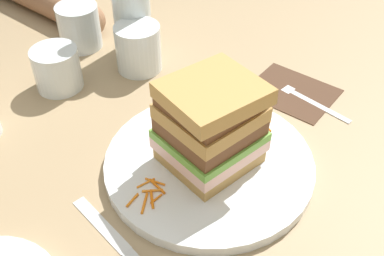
# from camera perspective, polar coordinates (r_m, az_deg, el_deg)

# --- Properties ---
(ground_plane) EXTENTS (3.00, 3.00, 0.00)m
(ground_plane) POSITION_cam_1_polar(r_m,az_deg,el_deg) (0.66, 1.05, -3.65)
(ground_plane) COLOR #9E8460
(main_plate) EXTENTS (0.29, 0.29, 0.02)m
(main_plate) POSITION_cam_1_polar(r_m,az_deg,el_deg) (0.64, 2.10, -4.36)
(main_plate) COLOR white
(main_plate) RESTS_ON ground_plane
(sandwich) EXTENTS (0.14, 0.14, 0.13)m
(sandwich) POSITION_cam_1_polar(r_m,az_deg,el_deg) (0.59, 2.29, 0.42)
(sandwich) COLOR tan
(sandwich) RESTS_ON main_plate
(carrot_shred_0) EXTENTS (0.02, 0.02, 0.00)m
(carrot_shred_0) POSITION_cam_1_polar(r_m,az_deg,el_deg) (0.60, -5.18, -7.51)
(carrot_shred_0) COLOR orange
(carrot_shred_0) RESTS_ON main_plate
(carrot_shred_1) EXTENTS (0.02, 0.02, 0.00)m
(carrot_shred_1) POSITION_cam_1_polar(r_m,az_deg,el_deg) (0.58, -4.97, -8.72)
(carrot_shred_1) COLOR orange
(carrot_shred_1) RESTS_ON main_plate
(carrot_shred_2) EXTENTS (0.03, 0.02, 0.00)m
(carrot_shred_2) POSITION_cam_1_polar(r_m,az_deg,el_deg) (0.58, -5.89, -9.22)
(carrot_shred_2) COLOR orange
(carrot_shred_2) RESTS_ON main_plate
(carrot_shred_3) EXTENTS (0.03, 0.01, 0.00)m
(carrot_shred_3) POSITION_cam_1_polar(r_m,az_deg,el_deg) (0.60, -5.72, -6.76)
(carrot_shred_3) COLOR orange
(carrot_shred_3) RESTS_ON main_plate
(carrot_shred_4) EXTENTS (0.02, 0.01, 0.00)m
(carrot_shred_4) POSITION_cam_1_polar(r_m,az_deg,el_deg) (0.59, -7.38, -8.83)
(carrot_shred_4) COLOR orange
(carrot_shred_4) RESTS_ON main_plate
(carrot_shred_5) EXTENTS (0.02, 0.00, 0.00)m
(carrot_shred_5) POSITION_cam_1_polar(r_m,az_deg,el_deg) (0.58, -4.44, -8.71)
(carrot_shred_5) COLOR orange
(carrot_shred_5) RESTS_ON main_plate
(carrot_shred_6) EXTENTS (0.01, 0.03, 0.00)m
(carrot_shred_6) POSITION_cam_1_polar(r_m,az_deg,el_deg) (0.60, -4.58, -6.62)
(carrot_shred_6) COLOR orange
(carrot_shred_6) RESTS_ON main_plate
(carrot_shred_7) EXTENTS (0.01, 0.03, 0.00)m
(carrot_shred_7) POSITION_cam_1_polar(r_m,az_deg,el_deg) (0.60, -4.34, -7.18)
(carrot_shred_7) COLOR orange
(carrot_shred_7) RESTS_ON main_plate
(carrot_shred_8) EXTENTS (0.01, 0.03, 0.00)m
(carrot_shred_8) POSITION_cam_1_polar(r_m,az_deg,el_deg) (0.68, 7.30, 0.09)
(carrot_shred_8) COLOR orange
(carrot_shred_8) RESTS_ON main_plate
(carrot_shred_9) EXTENTS (0.02, 0.01, 0.00)m
(carrot_shred_9) POSITION_cam_1_polar(r_m,az_deg,el_deg) (0.69, 8.82, 0.64)
(carrot_shred_9) COLOR orange
(carrot_shred_9) RESTS_ON main_plate
(carrot_shred_10) EXTENTS (0.03, 0.00, 0.00)m
(carrot_shred_10) POSITION_cam_1_polar(r_m,az_deg,el_deg) (0.70, 7.94, 1.24)
(carrot_shred_10) COLOR orange
(carrot_shred_10) RESTS_ON main_plate
(carrot_shred_11) EXTENTS (0.01, 0.02, 0.00)m
(carrot_shred_11) POSITION_cam_1_polar(r_m,az_deg,el_deg) (0.68, 7.05, -0.04)
(carrot_shred_11) COLOR orange
(carrot_shred_11) RESTS_ON main_plate
(carrot_shred_12) EXTENTS (0.01, 0.03, 0.00)m
(carrot_shred_12) POSITION_cam_1_polar(r_m,az_deg,el_deg) (0.70, 8.54, 1.05)
(carrot_shred_12) COLOR orange
(carrot_shred_12) RESTS_ON main_plate
(carrot_shred_13) EXTENTS (0.01, 0.02, 0.00)m
(carrot_shred_13) POSITION_cam_1_polar(r_m,az_deg,el_deg) (0.69, 9.30, 0.08)
(carrot_shred_13) COLOR orange
(carrot_shred_13) RESTS_ON main_plate
(carrot_shred_14) EXTENTS (0.03, 0.01, 0.00)m
(carrot_shred_14) POSITION_cam_1_polar(r_m,az_deg,el_deg) (0.68, 7.50, -0.14)
(carrot_shred_14) COLOR orange
(carrot_shred_14) RESTS_ON main_plate
(carrot_shred_15) EXTENTS (0.01, 0.02, 0.00)m
(carrot_shred_15) POSITION_cam_1_polar(r_m,az_deg,el_deg) (0.69, 7.08, 0.46)
(carrot_shred_15) COLOR orange
(carrot_shred_15) RESTS_ON main_plate
(napkin_dark) EXTENTS (0.12, 0.14, 0.00)m
(napkin_dark) POSITION_cam_1_polar(r_m,az_deg,el_deg) (0.79, 12.24, 4.43)
(napkin_dark) COLOR #4C3323
(napkin_dark) RESTS_ON ground_plane
(fork) EXTENTS (0.03, 0.17, 0.00)m
(fork) POSITION_cam_1_polar(r_m,az_deg,el_deg) (0.78, 13.59, 3.89)
(fork) COLOR silver
(fork) RESTS_ON napkin_dark
(knife) EXTENTS (0.04, 0.20, 0.00)m
(knife) POSITION_cam_1_polar(r_m,az_deg,el_deg) (0.56, -7.99, -14.87)
(knife) COLOR silver
(knife) RESTS_ON ground_plane
(juice_glass) EXTENTS (0.08, 0.08, 0.08)m
(juice_glass) POSITION_cam_1_polar(r_m,az_deg,el_deg) (0.82, -6.63, 9.61)
(juice_glass) COLOR white
(juice_glass) RESTS_ON ground_plane
(empty_tumbler_1) EXTENTS (0.08, 0.08, 0.08)m
(empty_tumbler_1) POSITION_cam_1_polar(r_m,az_deg,el_deg) (0.90, -13.74, 12.06)
(empty_tumbler_1) COLOR silver
(empty_tumbler_1) RESTS_ON ground_plane
(empty_tumbler_2) EXTENTS (0.08, 0.08, 0.07)m
(empty_tumbler_2) POSITION_cam_1_polar(r_m,az_deg,el_deg) (0.80, -16.31, 7.04)
(empty_tumbler_2) COLOR silver
(empty_tumbler_2) RESTS_ON ground_plane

